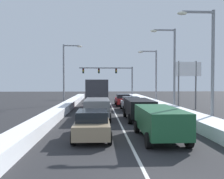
# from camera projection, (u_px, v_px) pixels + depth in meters

# --- Properties ---
(ground_plane) EXTENTS (120.00, 120.00, 0.00)m
(ground_plane) POSITION_uv_depth(u_px,v_px,m) (116.00, 115.00, 22.09)
(ground_plane) COLOR #28282B
(lane_stripe_between_right_lane_and_center_lane) EXTENTS (0.14, 44.28, 0.01)m
(lane_stripe_between_right_lane_and_center_lane) POSITION_uv_depth(u_px,v_px,m) (113.00, 110.00, 26.11)
(lane_stripe_between_right_lane_and_center_lane) COLOR silver
(lane_stripe_between_right_lane_and_center_lane) RESTS_ON ground
(snow_bank_right_shoulder) EXTENTS (1.90, 44.28, 0.73)m
(snow_bank_right_shoulder) POSITION_uv_depth(u_px,v_px,m) (160.00, 106.00, 26.37)
(snow_bank_right_shoulder) COLOR white
(snow_bank_right_shoulder) RESTS_ON ground
(snow_bank_left_shoulder) EXTENTS (1.25, 44.28, 0.74)m
(snow_bank_left_shoulder) POSITION_uv_depth(u_px,v_px,m) (66.00, 107.00, 25.82)
(snow_bank_left_shoulder) COLOR white
(snow_bank_left_shoulder) RESTS_ON ground
(suv_green_right_lane_nearest) EXTENTS (2.16, 4.90, 1.67)m
(suv_green_right_lane_nearest) POSITION_uv_depth(u_px,v_px,m) (160.00, 120.00, 12.49)
(suv_green_right_lane_nearest) COLOR #1E5633
(suv_green_right_lane_nearest) RESTS_ON ground
(suv_black_right_lane_second) EXTENTS (2.16, 4.90, 1.67)m
(suv_black_right_lane_second) POSITION_uv_depth(u_px,v_px,m) (139.00, 108.00, 18.99)
(suv_black_right_lane_second) COLOR black
(suv_black_right_lane_second) RESTS_ON ground
(sedan_white_right_lane_third) EXTENTS (2.00, 4.50, 1.51)m
(sedan_white_right_lane_third) POSITION_uv_depth(u_px,v_px,m) (131.00, 103.00, 25.71)
(sedan_white_right_lane_third) COLOR silver
(sedan_white_right_lane_third) RESTS_ON ground
(sedan_red_right_lane_fourth) EXTENTS (2.00, 4.50, 1.51)m
(sedan_red_right_lane_fourth) POSITION_uv_depth(u_px,v_px,m) (123.00, 100.00, 31.46)
(sedan_red_right_lane_fourth) COLOR maroon
(sedan_red_right_lane_fourth) RESTS_ON ground
(sedan_tan_center_lane_nearest) EXTENTS (2.00, 4.50, 1.51)m
(sedan_tan_center_lane_nearest) POSITION_uv_depth(u_px,v_px,m) (92.00, 124.00, 12.88)
(sedan_tan_center_lane_nearest) COLOR #937F60
(sedan_tan_center_lane_nearest) RESTS_ON ground
(suv_gray_center_lane_second) EXTENTS (2.16, 4.90, 1.67)m
(suv_gray_center_lane_second) POSITION_uv_depth(u_px,v_px,m) (97.00, 107.00, 19.45)
(suv_gray_center_lane_second) COLOR slate
(suv_gray_center_lane_second) RESTS_ON ground
(box_truck_center_lane_third) EXTENTS (2.53, 7.20, 3.36)m
(box_truck_center_lane_third) POSITION_uv_depth(u_px,v_px,m) (97.00, 92.00, 27.26)
(box_truck_center_lane_third) COLOR maroon
(box_truck_center_lane_third) RESTS_ON ground
(sedan_navy_center_lane_fourth) EXTENTS (2.00, 4.50, 1.51)m
(sedan_navy_center_lane_fourth) POSITION_uv_depth(u_px,v_px,m) (97.00, 98.00, 35.84)
(sedan_navy_center_lane_fourth) COLOR navy
(sedan_navy_center_lane_fourth) RESTS_ON ground
(traffic_light_gantry) EXTENTS (10.60, 0.47, 6.20)m
(traffic_light_gantry) POSITION_uv_depth(u_px,v_px,m) (113.00, 74.00, 46.11)
(traffic_light_gantry) COLOR slate
(traffic_light_gantry) RESTS_ON ground
(street_lamp_right_near) EXTENTS (2.66, 0.36, 8.06)m
(street_lamp_right_near) POSITION_uv_depth(u_px,v_px,m) (208.00, 57.00, 16.23)
(street_lamp_right_near) COLOR gray
(street_lamp_right_near) RESTS_ON ground
(street_lamp_right_mid) EXTENTS (2.66, 0.36, 8.62)m
(street_lamp_right_mid) POSITION_uv_depth(u_px,v_px,m) (171.00, 63.00, 24.26)
(street_lamp_right_mid) COLOR gray
(street_lamp_right_mid) RESTS_ON ground
(street_lamp_right_far) EXTENTS (2.66, 0.36, 7.52)m
(street_lamp_right_far) POSITION_uv_depth(u_px,v_px,m) (153.00, 72.00, 32.31)
(street_lamp_right_far) COLOR gray
(street_lamp_right_far) RESTS_ON ground
(street_lamp_left_mid) EXTENTS (2.66, 0.36, 8.29)m
(street_lamp_left_mid) POSITION_uv_depth(u_px,v_px,m) (66.00, 69.00, 32.21)
(street_lamp_left_mid) COLOR gray
(street_lamp_left_mid) RESTS_ON ground
(roadside_sign_right) EXTENTS (3.20, 0.16, 5.50)m
(roadside_sign_right) POSITION_uv_depth(u_px,v_px,m) (187.00, 74.00, 26.56)
(roadside_sign_right) COLOR #59595B
(roadside_sign_right) RESTS_ON ground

